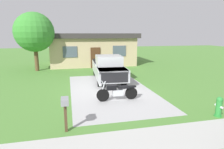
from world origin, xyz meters
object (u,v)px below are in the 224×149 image
Objects in this scene: mailbox at (65,106)px; neighbor_house at (92,49)px; pickup_truck at (108,67)px; motorcycle at (117,92)px; shade_tree at (34,32)px; fire_hydrant at (219,107)px.

neighbor_house is at bearing 79.23° from mailbox.
mailbox is at bearing -112.42° from pickup_truck.
pickup_truck is at bearing 67.58° from mailbox.
shade_tree reaches higher than motorcycle.
mailbox is (-3.10, -7.52, 0.03)m from pickup_truck.
mailbox reaches higher than motorcycle.
pickup_truck reaches higher than fire_hydrant.
shade_tree reaches higher than pickup_truck.
neighbor_house is (5.67, 2.79, -1.80)m from shade_tree.
motorcycle is 4.76m from pickup_truck.
pickup_truck reaches higher than mailbox.
neighbor_house reaches higher than motorcycle.
fire_hydrant is at bearing -1.07° from mailbox.
motorcycle is at bearing 141.66° from fire_hydrant.
neighbor_house is at bearing 102.33° from fire_hydrant.
neighbor_house is at bearing 88.57° from motorcycle.
mailbox is at bearing -100.77° from neighbor_house.
shade_tree reaches higher than mailbox.
shade_tree is at bearing 102.26° from mailbox.
shade_tree is 6.57m from neighbor_house.
mailbox is 0.13× the size of neighbor_house.
fire_hydrant is at bearing -54.56° from shade_tree.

